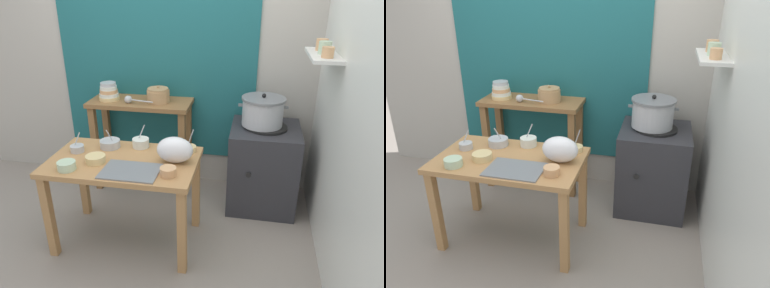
% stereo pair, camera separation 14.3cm
% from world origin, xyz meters
% --- Properties ---
extents(ground_plane, '(9.00, 9.00, 0.00)m').
position_xyz_m(ground_plane, '(0.00, 0.00, 0.00)').
color(ground_plane, gray).
extents(wall_back, '(4.40, 0.12, 2.60)m').
position_xyz_m(wall_back, '(0.08, 1.10, 1.30)').
color(wall_back, '#B2ADA3').
rests_on(wall_back, ground).
extents(wall_right, '(0.30, 3.20, 2.60)m').
position_xyz_m(wall_right, '(1.40, 0.20, 1.30)').
color(wall_right, silver).
rests_on(wall_right, ground).
extents(prep_table, '(1.10, 0.66, 0.72)m').
position_xyz_m(prep_table, '(-0.13, -0.03, 0.61)').
color(prep_table, '#B27F4C').
rests_on(prep_table, ground).
extents(back_shelf_table, '(0.96, 0.40, 0.90)m').
position_xyz_m(back_shelf_table, '(-0.26, 0.83, 0.68)').
color(back_shelf_table, olive).
rests_on(back_shelf_table, ground).
extents(stove_block, '(0.60, 0.61, 0.78)m').
position_xyz_m(stove_block, '(0.91, 0.70, 0.38)').
color(stove_block, '#2D2D33').
rests_on(stove_block, ground).
extents(steamer_pot, '(0.42, 0.37, 0.28)m').
position_xyz_m(steamer_pot, '(0.87, 0.72, 0.90)').
color(steamer_pot, '#B7BABF').
rests_on(steamer_pot, stove_block).
extents(clay_pot, '(0.21, 0.21, 0.15)m').
position_xyz_m(clay_pot, '(-0.09, 0.83, 0.96)').
color(clay_pot, tan).
rests_on(clay_pot, back_shelf_table).
extents(bowl_stack_enamel, '(0.19, 0.19, 0.17)m').
position_xyz_m(bowl_stack_enamel, '(-0.56, 0.81, 0.97)').
color(bowl_stack_enamel, '#E5C684').
rests_on(bowl_stack_enamel, back_shelf_table).
extents(ladle, '(0.28, 0.09, 0.07)m').
position_xyz_m(ladle, '(-0.34, 0.74, 0.94)').
color(ladle, '#B7BABF').
rests_on(ladle, back_shelf_table).
extents(serving_tray, '(0.40, 0.28, 0.01)m').
position_xyz_m(serving_tray, '(-0.01, -0.20, 0.72)').
color(serving_tray, slate).
rests_on(serving_tray, prep_table).
extents(plastic_bag, '(0.27, 0.17, 0.19)m').
position_xyz_m(plastic_bag, '(0.26, -0.00, 0.82)').
color(plastic_bag, white).
rests_on(plastic_bag, prep_table).
extents(prep_bowl_0, '(0.14, 0.14, 0.05)m').
position_xyz_m(prep_bowl_0, '(-0.31, -0.11, 0.75)').
color(prep_bowl_0, '#E5C684').
rests_on(prep_bowl_0, prep_table).
extents(prep_bowl_1, '(0.10, 0.10, 0.15)m').
position_xyz_m(prep_bowl_1, '(-0.52, 0.03, 0.75)').
color(prep_bowl_1, '#B7BABF').
rests_on(prep_bowl_1, prep_table).
extents(prep_bowl_2, '(0.11, 0.11, 0.06)m').
position_xyz_m(prep_bowl_2, '(0.26, -0.21, 0.75)').
color(prep_bowl_2, tan).
rests_on(prep_bowl_2, prep_table).
extents(prep_bowl_3, '(0.16, 0.16, 0.16)m').
position_xyz_m(prep_bowl_3, '(-0.30, 0.16, 0.75)').
color(prep_bowl_3, '#B7BABF').
rests_on(prep_bowl_3, prep_table).
extents(prep_bowl_4, '(0.13, 0.13, 0.18)m').
position_xyz_m(prep_bowl_4, '(-0.07, 0.21, 0.76)').
color(prep_bowl_4, silver).
rests_on(prep_bowl_4, prep_table).
extents(prep_bowl_5, '(0.13, 0.13, 0.06)m').
position_xyz_m(prep_bowl_5, '(-0.46, -0.25, 0.75)').
color(prep_bowl_5, '#B7D1AD').
rests_on(prep_bowl_5, prep_table).
extents(prep_bowl_6, '(0.12, 0.12, 0.06)m').
position_xyz_m(prep_bowl_6, '(0.18, 0.19, 0.75)').
color(prep_bowl_6, '#B7BABF').
rests_on(prep_bowl_6, prep_table).
extents(prep_bowl_7, '(0.12, 0.12, 0.18)m').
position_xyz_m(prep_bowl_7, '(0.32, 0.20, 0.75)').
color(prep_bowl_7, '#E5C684').
rests_on(prep_bowl_7, prep_table).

